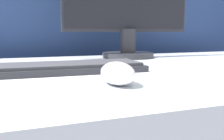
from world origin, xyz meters
name	(u,v)px	position (x,y,z in m)	size (l,w,h in m)	color
partition_panel	(43,92)	(0.00, 0.55, 0.55)	(5.00, 0.03, 1.11)	navy
computer_mouse_near	(118,73)	(0.07, -0.23, 0.75)	(0.06, 0.10, 0.05)	white
keyboard	(70,67)	(0.01, -0.03, 0.74)	(0.39, 0.15, 0.02)	#28282D
monitor	(128,1)	(0.32, 0.29, 0.96)	(0.54, 0.21, 0.43)	#28282D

